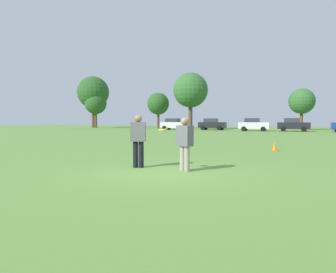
% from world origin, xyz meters
% --- Properties ---
extents(ground_plane, '(150.77, 150.77, 0.00)m').
position_xyz_m(ground_plane, '(0.00, 0.00, 0.00)').
color(ground_plane, '#608C3D').
extents(player_thrower, '(0.54, 0.43, 1.68)m').
position_xyz_m(player_thrower, '(-1.19, 0.65, 0.94)').
color(player_thrower, black).
rests_on(player_thrower, ground).
extents(player_defender, '(0.53, 0.43, 1.58)m').
position_xyz_m(player_defender, '(0.41, 0.56, 0.88)').
color(player_defender, gray).
rests_on(player_defender, ground).
extents(frisbee, '(0.27, 0.27, 0.07)m').
position_xyz_m(frisbee, '(-0.22, 0.40, 1.23)').
color(frisbee, yellow).
extents(traffic_cone, '(0.32, 0.32, 0.48)m').
position_xyz_m(traffic_cone, '(2.38, 7.95, 0.23)').
color(traffic_cone, '#D8590C').
rests_on(traffic_cone, ground).
extents(parked_car_near_left, '(4.26, 2.33, 1.82)m').
position_xyz_m(parked_car_near_left, '(-15.06, 37.93, 0.92)').
color(parked_car_near_left, silver).
rests_on(parked_car_near_left, ground).
extents(parked_car_mid_left, '(4.26, 2.33, 1.82)m').
position_xyz_m(parked_car_mid_left, '(-9.45, 40.09, 0.92)').
color(parked_car_mid_left, black).
rests_on(parked_car_mid_left, ground).
extents(parked_car_center, '(4.26, 2.33, 1.82)m').
position_xyz_m(parked_car_center, '(-2.70, 37.50, 0.92)').
color(parked_car_center, silver).
rests_on(parked_car_center, ground).
extents(parked_car_mid_right, '(4.26, 2.33, 1.82)m').
position_xyz_m(parked_car_mid_right, '(2.48, 38.42, 0.92)').
color(parked_car_mid_right, black).
rests_on(parked_car_mid_right, ground).
extents(tree_west_oak, '(6.50, 6.50, 10.57)m').
position_xyz_m(tree_west_oak, '(-36.17, 45.66, 7.27)').
color(tree_west_oak, brown).
rests_on(tree_west_oak, ground).
extents(tree_west_maple, '(4.45, 4.45, 7.23)m').
position_xyz_m(tree_west_maple, '(-35.09, 44.98, 4.97)').
color(tree_west_maple, brown).
rests_on(tree_west_maple, ground).
extents(tree_center_elm, '(4.17, 4.17, 6.77)m').
position_xyz_m(tree_center_elm, '(-21.69, 46.34, 4.66)').
color(tree_center_elm, brown).
rests_on(tree_center_elm, ground).
extents(tree_east_birch, '(5.98, 5.98, 9.72)m').
position_xyz_m(tree_east_birch, '(-14.21, 43.49, 6.69)').
color(tree_east_birch, brown).
rests_on(tree_east_birch, ground).
extents(tree_east_oak, '(4.07, 4.07, 6.61)m').
position_xyz_m(tree_east_oak, '(3.49, 46.58, 4.55)').
color(tree_east_oak, brown).
rests_on(tree_east_oak, ground).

